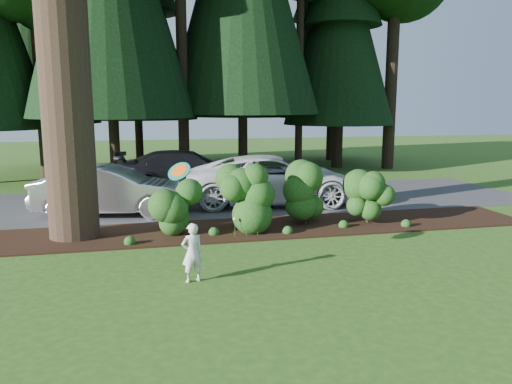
{
  "coord_description": "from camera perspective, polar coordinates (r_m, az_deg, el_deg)",
  "views": [
    {
      "loc": [
        -2.83,
        -9.77,
        3.39
      ],
      "look_at": [
        -0.18,
        1.81,
        1.3
      ],
      "focal_mm": 35.0,
      "sensor_mm": 36.0,
      "label": 1
    }
  ],
  "objects": [
    {
      "name": "ground",
      "position": [
        10.72,
        3.14,
        -8.46
      ],
      "size": [
        80.0,
        80.0,
        0.0
      ],
      "primitive_type": "plane",
      "color": "#284F16",
      "rests_on": "ground"
    },
    {
      "name": "mulch_bed",
      "position": [
        13.74,
        -0.6,
        -4.2
      ],
      "size": [
        16.0,
        2.5,
        0.05
      ],
      "primitive_type": "cube",
      "color": "black",
      "rests_on": "ground"
    },
    {
      "name": "driveway",
      "position": [
        17.82,
        -3.5,
        -0.96
      ],
      "size": [
        22.0,
        6.0,
        0.03
      ],
      "primitive_type": "cube",
      "color": "#38383A",
      "rests_on": "ground"
    },
    {
      "name": "shrub_row",
      "position": [
        13.65,
        2.65,
        -0.94
      ],
      "size": [
        6.53,
        1.6,
        1.61
      ],
      "color": "#1D4013",
      "rests_on": "ground"
    },
    {
      "name": "lily_cluster",
      "position": [
        12.76,
        -1.11,
        -3.13
      ],
      "size": [
        0.69,
        0.09,
        0.57
      ],
      "color": "#1D4013",
      "rests_on": "ground"
    },
    {
      "name": "car_silver_wagon",
      "position": [
        15.91,
        -16.21,
        0.17
      ],
      "size": [
        4.82,
        2.41,
        1.52
      ],
      "primitive_type": "imported",
      "rotation": [
        0.0,
        0.0,
        1.39
      ],
      "color": "silver",
      "rests_on": "driveway"
    },
    {
      "name": "car_white_suv",
      "position": [
        17.07,
        2.04,
        1.43
      ],
      "size": [
        6.26,
        3.49,
        1.65
      ],
      "primitive_type": "imported",
      "rotation": [
        0.0,
        0.0,
        1.44
      ],
      "color": "white",
      "rests_on": "driveway"
    },
    {
      "name": "car_dark_suv",
      "position": [
        19.81,
        -7.82,
        2.44
      ],
      "size": [
        5.53,
        2.35,
        1.59
      ],
      "primitive_type": "imported",
      "rotation": [
        0.0,
        0.0,
        1.55
      ],
      "color": "black",
      "rests_on": "driveway"
    },
    {
      "name": "child",
      "position": [
        9.73,
        -7.3,
        -6.89
      ],
      "size": [
        0.48,
        0.37,
        1.16
      ],
      "primitive_type": "imported",
      "rotation": [
        0.0,
        0.0,
        3.39
      ],
      "color": "white",
      "rests_on": "ground"
    },
    {
      "name": "frisbee",
      "position": [
        9.71,
        -8.78,
        2.37
      ],
      "size": [
        0.53,
        0.4,
        0.45
      ],
      "color": "#177F6B",
      "rests_on": "ground"
    }
  ]
}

